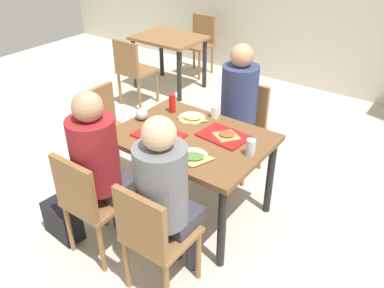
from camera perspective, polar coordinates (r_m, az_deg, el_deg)
ground_plane at (r=3.46m, az=0.00°, el=-9.49°), size 10.00×10.00×0.02m
main_table at (r=3.08m, az=0.00°, el=-0.33°), size 1.15×0.85×0.73m
chair_near_left at (r=2.85m, az=-14.54°, el=-7.69°), size 0.40×0.40×0.86m
chair_near_right at (r=2.52m, az=-5.66°, el=-12.75°), size 0.40×0.40×0.86m
chair_far_side at (r=3.75m, az=7.30°, el=3.17°), size 0.40×0.40×0.86m
chair_left_end at (r=3.72m, az=-12.07°, el=2.45°), size 0.40×0.40×0.86m
person_in_red at (r=2.78m, az=-13.05°, el=-2.31°), size 0.32×0.42×1.27m
person_in_brown_jacket at (r=2.44m, az=-3.79°, el=-6.74°), size 0.32×0.42×1.27m
person_far_side at (r=3.53m, az=6.43°, el=5.85°), size 0.32×0.42×1.27m
tray_red_near at (r=3.04m, az=-4.74°, el=1.28°), size 0.36×0.26×0.02m
tray_red_far at (r=3.03m, az=4.52°, el=1.17°), size 0.38×0.29×0.02m
paper_plate_center at (r=3.29m, az=-0.04°, el=3.77°), size 0.22×0.22×0.01m
paper_plate_near_edge at (r=2.78m, az=0.05°, el=-1.73°), size 0.22×0.22×0.01m
pizza_slice_a at (r=3.04m, az=-5.19°, el=1.62°), size 0.25×0.27×0.02m
pizza_slice_b at (r=3.01m, az=4.98°, el=1.34°), size 0.20×0.18×0.02m
pizza_slice_c at (r=3.26m, az=0.01°, el=3.74°), size 0.23×0.19×0.02m
pizza_slice_d at (r=2.75m, az=0.15°, el=-1.89°), size 0.27×0.26×0.02m
plastic_cup_a at (r=3.29m, az=3.31°, el=4.62°), size 0.07×0.07×0.10m
plastic_cup_b at (r=2.75m, az=-3.96°, el=-1.14°), size 0.07×0.07×0.10m
soda_can at (r=2.80m, az=8.40°, el=-0.50°), size 0.07×0.07×0.12m
condiment_bottle at (r=3.37m, az=-2.83°, el=5.83°), size 0.06×0.06×0.16m
foil_bundle at (r=3.28m, az=-7.20°, el=4.28°), size 0.10×0.10×0.10m
handbag at (r=3.30m, az=-17.99°, el=-10.39°), size 0.33×0.18×0.28m
background_table at (r=5.57m, az=-3.30°, el=13.90°), size 0.90×0.70×0.73m
background_chair_near at (r=5.09m, az=-8.53°, el=10.71°), size 0.40×0.40×0.86m
background_chair_far at (r=6.16m, az=1.15°, el=14.63°), size 0.40×0.40×0.86m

